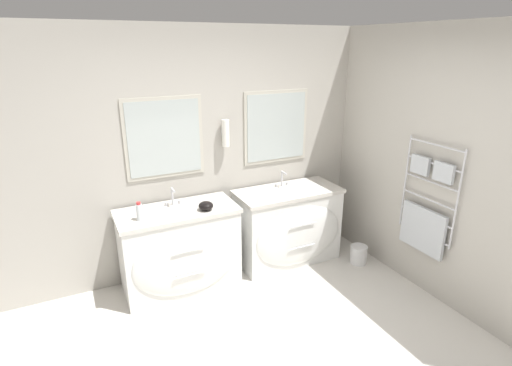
# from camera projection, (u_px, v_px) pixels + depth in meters

# --- Properties ---
(wall_back) EXTENTS (5.09, 0.16, 2.60)m
(wall_back) POSITION_uv_depth(u_px,v_px,m) (209.00, 153.00, 4.26)
(wall_back) COLOR #B2ADA3
(wall_back) RESTS_ON ground_plane
(wall_right) EXTENTS (0.13, 3.90, 2.60)m
(wall_right) POSITION_uv_depth(u_px,v_px,m) (410.00, 159.00, 4.07)
(wall_right) COLOR #B2ADA3
(wall_right) RESTS_ON ground_plane
(vanity_left) EXTENTS (1.18, 0.62, 0.86)m
(vanity_left) POSITION_uv_depth(u_px,v_px,m) (181.00, 250.00, 4.03)
(vanity_left) COLOR white
(vanity_left) RESTS_ON ground_plane
(vanity_right) EXTENTS (1.18, 0.62, 0.86)m
(vanity_right) POSITION_uv_depth(u_px,v_px,m) (289.00, 226.00, 4.56)
(vanity_right) COLOR white
(vanity_right) RESTS_ON ground_plane
(faucet_left) EXTENTS (0.17, 0.12, 0.18)m
(faucet_left) POSITION_uv_depth(u_px,v_px,m) (173.00, 197.00, 4.01)
(faucet_left) COLOR silver
(faucet_left) RESTS_ON vanity_left
(faucet_right) EXTENTS (0.17, 0.12, 0.18)m
(faucet_right) POSITION_uv_depth(u_px,v_px,m) (282.00, 179.00, 4.54)
(faucet_right) COLOR silver
(faucet_right) RESTS_ON vanity_right
(toiletry_bottle) EXTENTS (0.06, 0.06, 0.18)m
(toiletry_bottle) POSITION_uv_depth(u_px,v_px,m) (139.00, 212.00, 3.66)
(toiletry_bottle) COLOR silver
(toiletry_bottle) RESTS_ON vanity_left
(amenity_bowl) EXTENTS (0.15, 0.15, 0.09)m
(amenity_bowl) POSITION_uv_depth(u_px,v_px,m) (206.00, 206.00, 3.90)
(amenity_bowl) COLOR black
(amenity_bowl) RESTS_ON vanity_left
(waste_bin) EXTENTS (0.20, 0.20, 0.21)m
(waste_bin) POSITION_uv_depth(u_px,v_px,m) (359.00, 254.00, 4.60)
(waste_bin) COLOR silver
(waste_bin) RESTS_ON ground_plane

